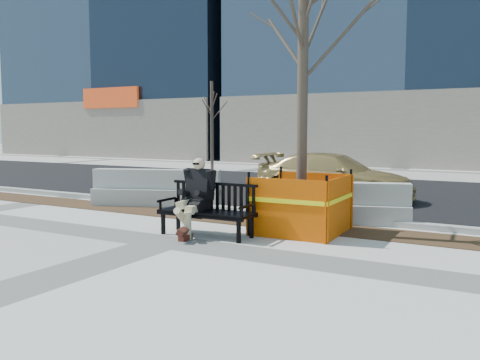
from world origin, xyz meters
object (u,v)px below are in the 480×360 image
object	(u,v)px
jersey_barrier_left	(157,206)
jersey_barrier_right	(335,223)
tree_fence	(301,232)
bench	(207,236)
seated_man	(197,234)
sedan	(333,199)

from	to	relation	value
jersey_barrier_left	jersey_barrier_right	bearing A→B (deg)	-20.56
tree_fence	jersey_barrier_right	size ratio (longest dim) A/B	1.96
bench	seated_man	bearing A→B (deg)	168.66
bench	jersey_barrier_left	distance (m)	4.21
tree_fence	jersey_barrier_left	xyz separation A→B (m)	(-4.73, 1.39, 0.00)
sedan	jersey_barrier_left	bearing A→B (deg)	135.34
jersey_barrier_left	jersey_barrier_right	distance (m)	4.99
tree_fence	jersey_barrier_right	distance (m)	1.37
sedan	jersey_barrier_right	size ratio (longest dim) A/B	1.47
seated_man	jersey_barrier_right	world-z (taller)	seated_man
bench	jersey_barrier_right	xyz separation A→B (m)	(1.69, 2.57, 0.00)
seated_man	sedan	world-z (taller)	seated_man
jersey_barrier_right	bench	bearing A→B (deg)	-141.38
bench	tree_fence	xyz separation A→B (m)	(1.44, 1.23, 0.00)
bench	jersey_barrier_right	size ratio (longest dim) A/B	0.61
tree_fence	jersey_barrier_left	world-z (taller)	tree_fence
bench	sedan	size ratio (longest dim) A/B	0.42
seated_man	jersey_barrier_left	size ratio (longest dim) A/B	0.44
tree_fence	jersey_barrier_left	bearing A→B (deg)	163.65
jersey_barrier_left	seated_man	bearing A→B (deg)	-60.36
bench	tree_fence	bearing A→B (deg)	39.50
sedan	seated_man	bearing A→B (deg)	175.80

